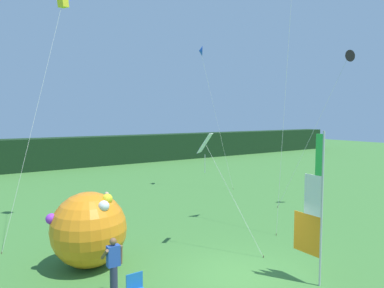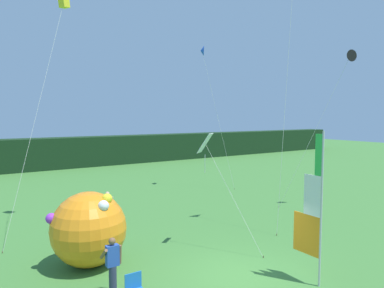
% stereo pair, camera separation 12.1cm
% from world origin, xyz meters
% --- Properties ---
extents(ground_plane, '(120.00, 120.00, 0.00)m').
position_xyz_m(ground_plane, '(0.00, 0.00, 0.00)').
color(ground_plane, '#3D7533').
extents(distant_treeline, '(80.00, 2.40, 2.99)m').
position_xyz_m(distant_treeline, '(0.00, 27.28, 1.49)').
color(distant_treeline, black).
rests_on(distant_treeline, ground).
extents(banner_flag, '(0.06, 1.03, 4.68)m').
position_xyz_m(banner_flag, '(1.61, -1.57, 2.24)').
color(banner_flag, '#B7B7BC').
rests_on(banner_flag, ground).
extents(person_near_banner, '(0.55, 0.48, 1.67)m').
position_xyz_m(person_near_banner, '(-3.74, 1.07, 0.89)').
color(person_near_banner, '#2D334C').
rests_on(person_near_banner, ground).
extents(person_mid_field, '(0.55, 0.48, 1.61)m').
position_xyz_m(person_mid_field, '(-1.66, 7.26, 0.86)').
color(person_mid_field, brown).
rests_on(person_mid_field, ground).
extents(inflatable_balloon, '(2.60, 2.55, 2.55)m').
position_xyz_m(inflatable_balloon, '(-3.70, 3.40, 1.28)').
color(inflatable_balloon, orange).
rests_on(inflatable_balloon, ground).
extents(kite_blue_delta_2, '(1.99, 1.94, 9.91)m').
position_xyz_m(kite_blue_delta_2, '(6.86, 11.76, 9.50)').
color(kite_blue_delta_2, brown).
rests_on(kite_blue_delta_2, ground).
extents(kite_white_diamond_3, '(1.57, 2.43, 4.45)m').
position_xyz_m(kite_white_diamond_3, '(0.61, 2.53, 3.91)').
color(kite_white_diamond_3, brown).
rests_on(kite_white_diamond_3, ground).
extents(kite_yellow_box_4, '(3.36, 2.69, 10.59)m').
position_xyz_m(kite_yellow_box_4, '(-3.06, 8.63, 10.17)').
color(kite_yellow_box_4, brown).
rests_on(kite_yellow_box_4, ground).
extents(kite_black_delta_5, '(3.26, 2.37, 8.62)m').
position_xyz_m(kite_black_delta_5, '(10.29, 2.96, 8.24)').
color(kite_black_delta_5, brown).
rests_on(kite_black_delta_5, ground).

